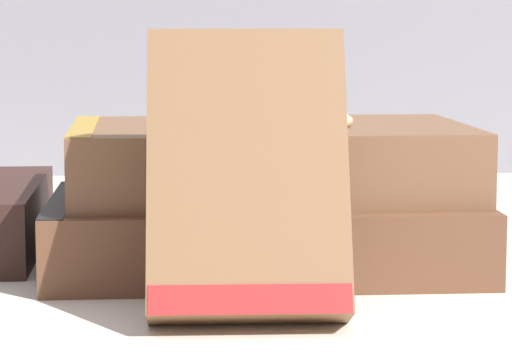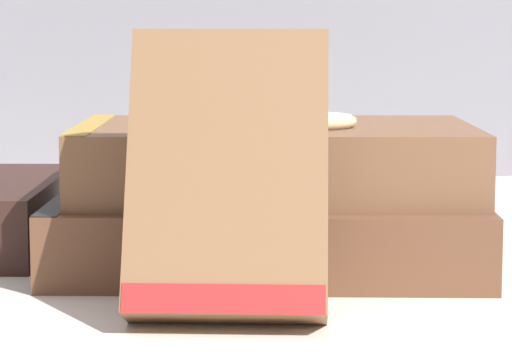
# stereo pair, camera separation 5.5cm
# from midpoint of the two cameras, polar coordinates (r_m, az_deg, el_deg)

# --- Properties ---
(ground_plane) EXTENTS (3.00, 3.00, 0.00)m
(ground_plane) POSITION_cam_midpoint_polar(r_m,az_deg,el_deg) (0.60, -0.77, -4.64)
(ground_plane) COLOR beige
(book_flat_bottom) EXTENTS (0.22, 0.14, 0.04)m
(book_flat_bottom) POSITION_cam_midpoint_polar(r_m,az_deg,el_deg) (0.61, 2.60, -2.70)
(book_flat_bottom) COLOR brown
(book_flat_bottom) RESTS_ON ground_plane
(book_flat_top) EXTENTS (0.21, 0.13, 0.04)m
(book_flat_top) POSITION_cam_midpoint_polar(r_m,az_deg,el_deg) (0.61, 2.98, 0.72)
(book_flat_top) COLOR brown
(book_flat_top) RESTS_ON book_flat_bottom
(book_leaning_front) EXTENTS (0.08, 0.07, 0.12)m
(book_leaning_front) POSITION_cam_midpoint_polar(r_m,az_deg,el_deg) (0.50, 1.81, -0.52)
(book_leaning_front) COLOR brown
(book_leaning_front) RESTS_ON ground_plane
(pocket_watch) EXTENTS (0.05, 0.05, 0.01)m
(pocket_watch) POSITION_cam_midpoint_polar(r_m,az_deg,el_deg) (0.60, 5.18, 2.60)
(pocket_watch) COLOR silver
(pocket_watch) RESTS_ON book_flat_top
(reading_glasses) EXTENTS (0.10, 0.05, 0.00)m
(reading_glasses) POSITION_cam_midpoint_polar(r_m,az_deg,el_deg) (0.73, -2.71, -2.37)
(reading_glasses) COLOR black
(reading_glasses) RESTS_ON ground_plane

